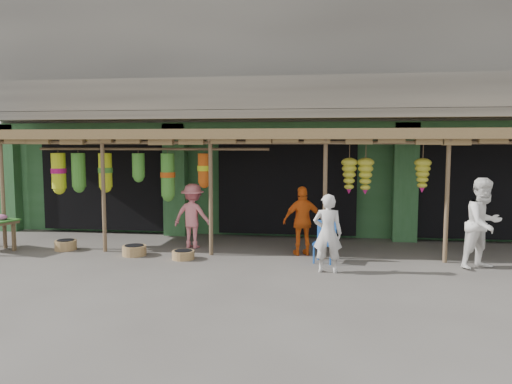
# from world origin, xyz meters

# --- Properties ---
(ground) EXTENTS (80.00, 80.00, 0.00)m
(ground) POSITION_xyz_m (0.00, 0.00, 0.00)
(ground) COLOR #514C47
(ground) RESTS_ON ground
(building) EXTENTS (16.40, 6.80, 7.00)m
(building) POSITION_xyz_m (-0.00, 4.87, 3.37)
(building) COLOR gray
(building) RESTS_ON ground
(awning) EXTENTS (14.00, 2.70, 2.79)m
(awning) POSITION_xyz_m (-0.17, 0.80, 2.58)
(awning) COLOR brown
(awning) RESTS_ON ground
(blue_chair) EXTENTS (0.50, 0.50, 0.86)m
(blue_chair) POSITION_xyz_m (1.02, -0.48, 0.48)
(blue_chair) COLOR blue
(blue_chair) RESTS_ON ground
(basket_left) EXTENTS (0.53, 0.53, 0.22)m
(basket_left) POSITION_xyz_m (-3.18, -0.49, 0.11)
(basket_left) COLOR olive
(basket_left) RESTS_ON ground
(basket_mid) EXTENTS (0.63, 0.63, 0.18)m
(basket_mid) POSITION_xyz_m (-2.00, -0.69, 0.09)
(basket_mid) COLOR olive
(basket_mid) RESTS_ON ground
(basket_right) EXTENTS (0.58, 0.58, 0.22)m
(basket_right) POSITION_xyz_m (-4.99, -0.17, 0.11)
(basket_right) COLOR #916544
(basket_right) RESTS_ON ground
(person_front) EXTENTS (0.56, 0.37, 1.52)m
(person_front) POSITION_xyz_m (1.06, -1.35, 0.76)
(person_front) COLOR silver
(person_front) RESTS_ON ground
(person_right) EXTENTS (1.11, 1.04, 1.81)m
(person_right) POSITION_xyz_m (4.11, -0.64, 0.90)
(person_right) COLOR white
(person_right) RESTS_ON ground
(person_vendor) EXTENTS (0.97, 0.66, 1.54)m
(person_vendor) POSITION_xyz_m (0.52, 0.08, 0.77)
(person_vendor) COLOR orange
(person_vendor) RESTS_ON ground
(person_shopper) EXTENTS (1.08, 0.75, 1.53)m
(person_shopper) POSITION_xyz_m (-2.11, 0.51, 0.77)
(person_shopper) COLOR pink
(person_shopper) RESTS_ON ground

